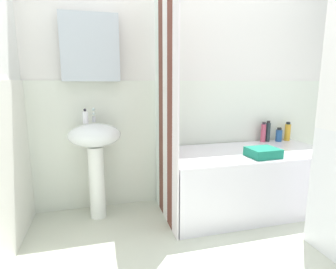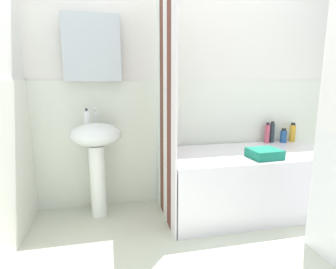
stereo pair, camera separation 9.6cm
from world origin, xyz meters
name	(u,v)px [view 1 (the left image)]	position (x,y,z in m)	size (l,w,h in m)	color
wall_back_tiled	(188,87)	(-0.06, 1.26, 1.14)	(3.60, 0.18, 2.40)	white
sink	(95,150)	(-0.97, 1.03, 0.62)	(0.44, 0.34, 0.84)	white
faucet	(94,115)	(-0.97, 1.11, 0.90)	(0.03, 0.12, 0.12)	silver
soap_dispenser	(85,117)	(-1.04, 1.06, 0.90)	(0.05, 0.05, 0.13)	white
bathtub	(246,180)	(0.38, 0.85, 0.28)	(1.53, 0.74, 0.56)	white
shower_curtain	(166,105)	(-0.40, 0.85, 1.00)	(0.01, 0.74, 2.00)	white
body_wash_bottle	(288,132)	(1.05, 1.16, 0.66)	(0.06, 0.06, 0.20)	gold
conditioner_bottle	(279,135)	(0.93, 1.14, 0.63)	(0.07, 0.07, 0.15)	#265696
shampoo_bottle	(268,132)	(0.81, 1.17, 0.67)	(0.05, 0.05, 0.22)	#233135
lotion_bottle	(263,133)	(0.75, 1.16, 0.66)	(0.05, 0.05, 0.21)	#C54B67
towel_folded	(263,152)	(0.40, 0.64, 0.60)	(0.25, 0.22, 0.08)	#1B775D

